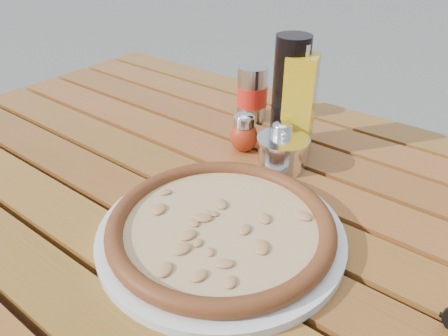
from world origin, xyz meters
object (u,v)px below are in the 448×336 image
Objects in this scene: dark_bottle at (290,94)px; olive_oil_cruet at (299,104)px; soda_can at (252,94)px; table at (217,222)px; oregano_shaker at (281,142)px; pepper_shaker at (244,133)px; parmesan_tin at (283,152)px; plate at (221,233)px; pizza at (221,225)px.

olive_oil_cruet is (0.02, -0.00, -0.01)m from dark_bottle.
olive_oil_cruet is at bearing -23.90° from soda_can.
table is 17.07× the size of oregano_shaker.
table is at bearing -72.81° from pepper_shaker.
table is 0.17m from parmesan_tin.
olive_oil_cruet reaches higher than oregano_shaker.
olive_oil_cruet is at bearing 100.17° from parmesan_tin.
table is 6.67× the size of olive_oil_cruet.
pizza reaches higher than plate.
dark_bottle is (-0.07, 0.30, 0.10)m from plate.
olive_oil_cruet is (0.08, 0.06, 0.06)m from pepper_shaker.
olive_oil_cruet reaches higher than soda_can.
parmesan_tin is at bearing -48.96° from oregano_shaker.
table is 3.22× the size of pizza.
olive_oil_cruet is (0.15, -0.07, 0.04)m from soda_can.
oregano_shaker is 0.19m from soda_can.
table is 0.15m from plate.
soda_can reaches higher than parmesan_tin.
parmesan_tin is at bearing -4.05° from pepper_shaker.
table is 17.07× the size of pepper_shaker.
pepper_shaker is (-0.04, 0.14, 0.11)m from table.
soda_can is (-0.11, 0.27, 0.13)m from table.
oregano_shaker is at bearing 131.04° from parmesan_tin.
plate is 0.02m from pizza.
pepper_shaker reaches higher than pizza.
plate is 0.42m from soda_can.
pizza is 0.25m from oregano_shaker.
pepper_shaker is 0.37× the size of dark_bottle.
olive_oil_cruet is at bearing 99.24° from plate.
table is 0.28m from dark_bottle.
parmesan_tin reaches higher than plate.
dark_bottle reaches higher than pizza.
table is at bearing -93.85° from dark_bottle.
soda_can is at bearing 141.20° from oregano_shaker.
dark_bottle is at bearing 103.50° from pizza.
pizza is at bearing -81.05° from parmesan_tin.
plate is 0.33m from dark_bottle.
parmesan_tin reaches higher than table.
pizza is (0.09, -0.10, 0.10)m from table.
dark_bottle is at bearing 116.17° from parmesan_tin.
oregano_shaker reaches higher than table.
parmesan_tin reaches higher than pizza.
pizza is 3.47× the size of parmesan_tin.
plate is 1.71× the size of olive_oil_cruet.
soda_can is at bearing 156.10° from olive_oil_cruet.
dark_bottle reaches higher than parmesan_tin.
oregano_shaker is 0.65× the size of parmesan_tin.
plate is (0.09, -0.10, 0.08)m from table.
table is at bearing 131.53° from pizza.
oregano_shaker is at bearing -92.52° from olive_oil_cruet.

